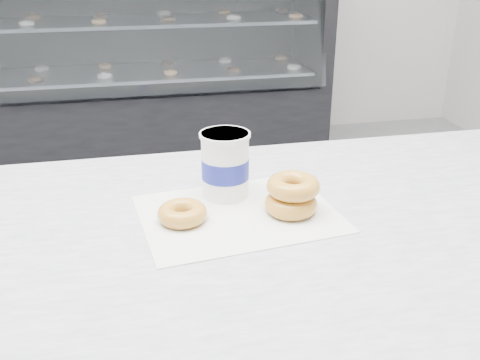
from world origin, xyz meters
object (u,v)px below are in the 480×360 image
at_px(donut_stack, 292,195).
at_px(coffee_cup, 225,164).
at_px(display_case, 138,86).
at_px(donut_single, 182,213).

xyz_separation_m(donut_stack, coffee_cup, (-0.10, 0.09, 0.03)).
distance_m(donut_stack, coffee_cup, 0.14).
bearing_deg(donut_stack, coffee_cup, 137.38).
height_order(display_case, donut_single, display_case).
relative_size(donut_stack, coffee_cup, 0.79).
xyz_separation_m(donut_single, donut_stack, (0.19, -0.01, 0.02)).
distance_m(display_case, donut_single, 2.71).
height_order(donut_single, coffee_cup, coffee_cup).
bearing_deg(donut_stack, display_case, 94.07).
height_order(donut_single, donut_stack, donut_stack).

